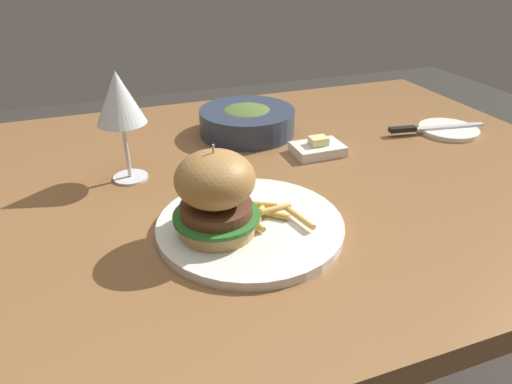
{
  "coord_description": "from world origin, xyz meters",
  "views": [
    {
      "loc": [
        -0.24,
        -0.7,
        1.12
      ],
      "look_at": [
        -0.03,
        -0.14,
        0.78
      ],
      "focal_mm": 32.0,
      "sensor_mm": 36.0,
      "label": 1
    }
  ],
  "objects_px": {
    "wine_glass": "(119,100)",
    "soup_bowl": "(247,120)",
    "bread_plate": "(448,130)",
    "burger_sandwich": "(216,193)",
    "table_knife": "(428,128)",
    "butter_dish": "(318,148)",
    "main_plate": "(250,225)"
  },
  "relations": [
    {
      "from": "wine_glass",
      "to": "soup_bowl",
      "type": "xyz_separation_m",
      "value": [
        0.27,
        0.13,
        -0.12
      ]
    },
    {
      "from": "bread_plate",
      "to": "soup_bowl",
      "type": "height_order",
      "value": "soup_bowl"
    },
    {
      "from": "bread_plate",
      "to": "burger_sandwich",
      "type": "bearing_deg",
      "value": -159.53
    },
    {
      "from": "table_knife",
      "to": "butter_dish",
      "type": "bearing_deg",
      "value": -177.03
    },
    {
      "from": "burger_sandwich",
      "to": "main_plate",
      "type": "bearing_deg",
      "value": 6.62
    },
    {
      "from": "wine_glass",
      "to": "table_knife",
      "type": "distance_m",
      "value": 0.65
    },
    {
      "from": "soup_bowl",
      "to": "wine_glass",
      "type": "bearing_deg",
      "value": -153.55
    },
    {
      "from": "main_plate",
      "to": "soup_bowl",
      "type": "bearing_deg",
      "value": 71.59
    },
    {
      "from": "wine_glass",
      "to": "table_knife",
      "type": "xyz_separation_m",
      "value": [
        0.64,
        -0.01,
        -0.13
      ]
    },
    {
      "from": "table_knife",
      "to": "soup_bowl",
      "type": "relative_size",
      "value": 1.08
    },
    {
      "from": "bread_plate",
      "to": "table_knife",
      "type": "height_order",
      "value": "table_knife"
    },
    {
      "from": "burger_sandwich",
      "to": "butter_dish",
      "type": "bearing_deg",
      "value": 38.8
    },
    {
      "from": "wine_glass",
      "to": "butter_dish",
      "type": "xyz_separation_m",
      "value": [
        0.36,
        -0.02,
        -0.13
      ]
    },
    {
      "from": "main_plate",
      "to": "burger_sandwich",
      "type": "xyz_separation_m",
      "value": [
        -0.05,
        -0.01,
        0.07
      ]
    },
    {
      "from": "table_knife",
      "to": "butter_dish",
      "type": "xyz_separation_m",
      "value": [
        -0.28,
        -0.01,
        -0.0
      ]
    },
    {
      "from": "bread_plate",
      "to": "table_knife",
      "type": "distance_m",
      "value": 0.05
    },
    {
      "from": "burger_sandwich",
      "to": "soup_bowl",
      "type": "relative_size",
      "value": 0.64
    },
    {
      "from": "wine_glass",
      "to": "butter_dish",
      "type": "distance_m",
      "value": 0.39
    },
    {
      "from": "bread_plate",
      "to": "wine_glass",
      "type": "bearing_deg",
      "value": 178.91
    },
    {
      "from": "wine_glass",
      "to": "main_plate",
      "type": "bearing_deg",
      "value": -57.36
    },
    {
      "from": "soup_bowl",
      "to": "burger_sandwich",
      "type": "bearing_deg",
      "value": -115.06
    },
    {
      "from": "main_plate",
      "to": "butter_dish",
      "type": "xyz_separation_m",
      "value": [
        0.22,
        0.21,
        0.0
      ]
    },
    {
      "from": "burger_sandwich",
      "to": "soup_bowl",
      "type": "height_order",
      "value": "burger_sandwich"
    },
    {
      "from": "table_knife",
      "to": "soup_bowl",
      "type": "height_order",
      "value": "soup_bowl"
    },
    {
      "from": "burger_sandwich",
      "to": "wine_glass",
      "type": "bearing_deg",
      "value": 112.05
    },
    {
      "from": "butter_dish",
      "to": "soup_bowl",
      "type": "relative_size",
      "value": 0.48
    },
    {
      "from": "burger_sandwich",
      "to": "table_knife",
      "type": "relative_size",
      "value": 0.59
    },
    {
      "from": "burger_sandwich",
      "to": "wine_glass",
      "type": "distance_m",
      "value": 0.26
    },
    {
      "from": "main_plate",
      "to": "wine_glass",
      "type": "bearing_deg",
      "value": 122.64
    },
    {
      "from": "bread_plate",
      "to": "soup_bowl",
      "type": "bearing_deg",
      "value": 160.93
    },
    {
      "from": "butter_dish",
      "to": "bread_plate",
      "type": "bearing_deg",
      "value": 1.18
    },
    {
      "from": "main_plate",
      "to": "table_knife",
      "type": "relative_size",
      "value": 1.23
    }
  ]
}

